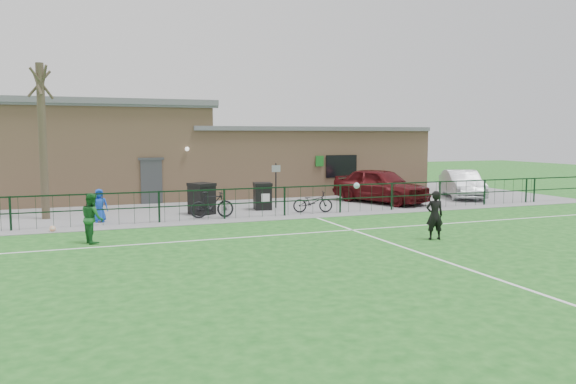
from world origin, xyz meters
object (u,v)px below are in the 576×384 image
object	(u,v)px
car_maroon	(381,185)
spectator_child	(99,206)
sign_post	(276,186)
ball_ground	(53,229)
outfield_player	(92,218)
bare_tree	(43,142)
bicycle_d	(212,205)
wheelie_bin_right	(262,197)
car_silver	(462,184)
bicycle_e	(313,202)
wheelie_bin_left	(202,200)

from	to	relation	value
car_maroon	spectator_child	distance (m)	13.03
sign_post	ball_ground	size ratio (longest dim) A/B	9.41
car_maroon	outfield_player	distance (m)	14.46
bare_tree	bicycle_d	world-z (taller)	bare_tree
wheelie_bin_right	sign_post	bearing A→B (deg)	31.95
sign_post	car_silver	size ratio (longest dim) A/B	0.46
car_silver	sign_post	bearing A→B (deg)	-154.25
bare_tree	bicycle_e	distance (m)	10.94
bicycle_e	spectator_child	distance (m)	8.53
bare_tree	wheelie_bin_right	xyz separation A→B (m)	(8.75, -0.40, -2.44)
bare_tree	bicycle_e	bearing A→B (deg)	-11.06
car_maroon	bicycle_d	size ratio (longest dim) A/B	2.83
bare_tree	bicycle_d	bearing A→B (deg)	-18.74
wheelie_bin_right	car_maroon	size ratio (longest dim) A/B	0.22
ball_ground	sign_post	bearing A→B (deg)	18.63
bicycle_e	ball_ground	world-z (taller)	bicycle_e
sign_post	car_maroon	size ratio (longest dim) A/B	0.41
sign_post	bicycle_e	distance (m)	2.23
sign_post	car_maroon	world-z (taller)	sign_post
outfield_player	ball_ground	distance (m)	2.89
wheelie_bin_right	ball_ground	bearing A→B (deg)	-151.96
wheelie_bin_right	ball_ground	world-z (taller)	wheelie_bin_right
car_maroon	outfield_player	world-z (taller)	car_maroon
bare_tree	sign_post	world-z (taller)	bare_tree
bare_tree	outfield_player	distance (m)	6.34
car_maroon	spectator_child	bearing A→B (deg)	165.06
spectator_child	bicycle_e	bearing A→B (deg)	-3.70
bare_tree	car_silver	size ratio (longest dim) A/B	1.39
outfield_player	ball_ground	xyz separation A→B (m)	(-1.21, 2.54, -0.66)
wheelie_bin_right	wheelie_bin_left	bearing A→B (deg)	-159.81
outfield_player	bicycle_d	bearing A→B (deg)	-66.83
wheelie_bin_right	outfield_player	size ratio (longest dim) A/B	0.71
spectator_child	wheelie_bin_right	bearing A→B (deg)	9.25
wheelie_bin_left	bicycle_d	world-z (taller)	wheelie_bin_left
car_silver	wheelie_bin_right	bearing A→B (deg)	-152.84
car_silver	bicycle_d	world-z (taller)	car_silver
wheelie_bin_right	outfield_player	xyz separation A→B (m)	(-7.21, -5.32, 0.20)
wheelie_bin_right	car_silver	size ratio (longest dim) A/B	0.25
car_silver	ball_ground	size ratio (longest dim) A/B	20.37
car_maroon	car_silver	distance (m)	5.03
spectator_child	car_maroon	bearing A→B (deg)	5.90
ball_ground	bicycle_e	bearing A→B (deg)	6.48
car_maroon	car_silver	world-z (taller)	car_maroon
wheelie_bin_right	spectator_child	bearing A→B (deg)	-160.04
wheelie_bin_left	car_maroon	distance (m)	8.95
bicycle_d	bare_tree	bearing A→B (deg)	72.44
car_silver	outfield_player	xyz separation A→B (m)	(-18.32, -5.98, 0.03)
bare_tree	car_maroon	distance (m)	15.01
bicycle_d	spectator_child	world-z (taller)	spectator_child
car_maroon	car_silver	bearing A→B (deg)	-18.12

